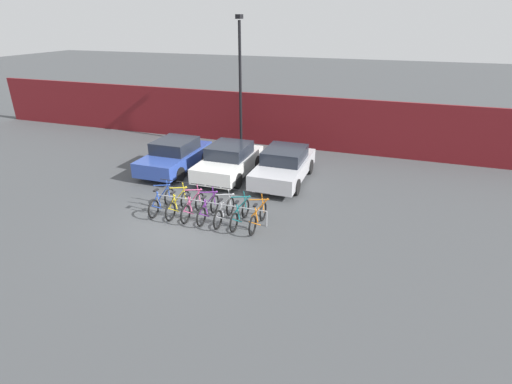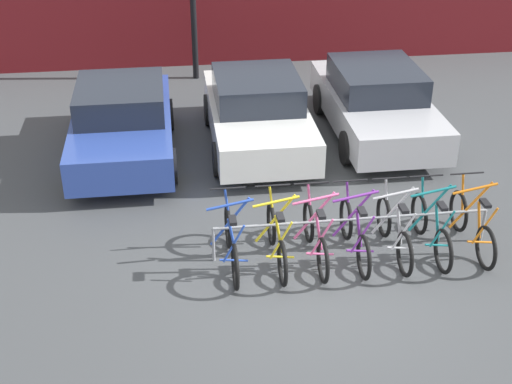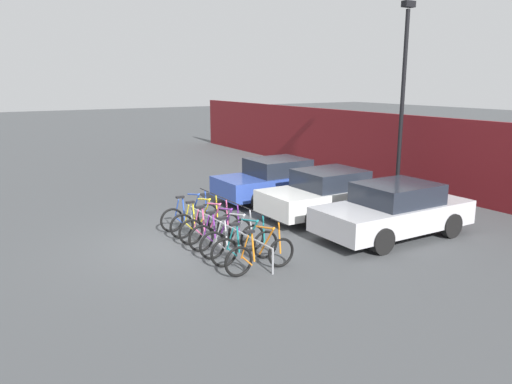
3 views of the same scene
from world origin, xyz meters
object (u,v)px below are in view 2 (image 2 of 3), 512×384
bicycle_pink (316,237)px  car_blue (122,122)px  bike_rack (352,223)px  car_white (257,112)px  bicycle_yellow (277,240)px  bicycle_silver (394,232)px  bicycle_teal (431,229)px  bicycle_orange (472,226)px  bicycle_purple (355,234)px  car_silver (376,102)px  bicycle_blue (231,243)px

bicycle_pink → car_blue: car_blue is taller
bike_rack → car_white: bearing=103.1°
bicycle_yellow → car_blue: car_blue is taller
bicycle_silver → car_blue: car_blue is taller
bicycle_teal → bicycle_orange: bearing=4.0°
bicycle_orange → car_blue: 6.54m
car_blue → bicycle_yellow: bearing=-59.1°
bicycle_pink → car_white: 4.04m
bicycle_orange → car_blue: size_ratio=0.43×
bicycle_purple → car_silver: bearing=67.4°
bicycle_yellow → bicycle_silver: 1.76m
bicycle_orange → bicycle_silver: bearing=-176.7°
bicycle_blue → car_silver: 5.39m
bicycle_blue → bicycle_yellow: bearing=-1.0°
bicycle_yellow → bicycle_teal: bearing=-2.6°
car_blue → car_white: same height
bicycle_teal → car_silver: bearing=89.6°
bike_rack → car_white: car_white is taller
bike_rack → car_blue: 5.08m
bicycle_orange → car_silver: size_ratio=0.41×
car_blue → car_white: bearing=3.4°
bike_rack → bicycle_orange: (1.81, -0.15, -0.11)m
bicycle_purple → bicycle_teal: (1.16, 0.00, 0.00)m
bike_rack → bicycle_blue: bearing=-175.3°
bicycle_pink → bicycle_orange: (2.39, 0.00, 0.00)m
bike_rack → bicycle_orange: 1.82m
bicycle_teal → bike_rack: bearing=176.8°
bicycle_purple → bicycle_orange: size_ratio=1.00×
bike_rack → car_silver: 4.36m
bicycle_yellow → car_white: bearing=83.9°
bike_rack → bicycle_purple: 0.19m
car_white → car_silver: bearing=5.4°
car_silver → bicycle_teal: bearing=-94.4°
bicycle_teal → car_white: 4.53m
bicycle_blue → bicycle_teal: (2.98, 0.00, 0.00)m
bicycle_pink → car_white: car_white is taller
car_white → car_silver: 2.41m
bicycle_teal → bicycle_orange: same height
bicycle_yellow → bicycle_teal: 2.32m
bicycle_yellow → car_blue: bearing=118.3°
bicycle_pink → car_white: size_ratio=0.43×
bike_rack → car_blue: bearing=133.0°
bicycle_blue → bicycle_purple: (1.82, 0.00, 0.00)m
bicycle_teal → car_silver: 4.26m
bicycle_silver → car_white: size_ratio=0.43×
bicycle_yellow → bicycle_orange: (2.96, 0.00, 0.00)m
bicycle_silver → bicycle_orange: size_ratio=1.00×
car_white → bicycle_pink: bearing=-85.4°
bicycle_silver → bicycle_blue: bearing=-176.9°
bicycle_pink → car_blue: size_ratio=0.43×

